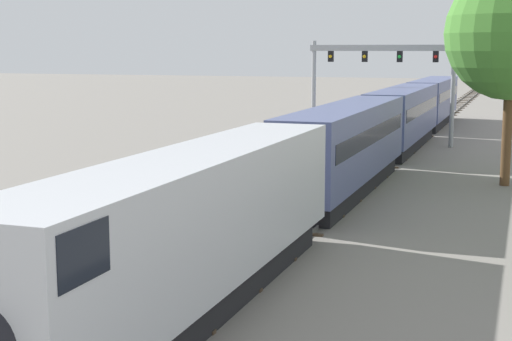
{
  "coord_description": "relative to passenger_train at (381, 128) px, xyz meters",
  "views": [
    {
      "loc": [
        11.15,
        -16.91,
        7.81
      ],
      "look_at": [
        1.0,
        12.0,
        3.0
      ],
      "focal_mm": 54.2,
      "sensor_mm": 36.0,
      "label": 1
    }
  ],
  "objects": [
    {
      "name": "signal_gantry",
      "position": [
        -2.25,
        12.11,
        3.63
      ],
      "size": [
        12.1,
        0.49,
        8.55
      ],
      "color": "#999BA0",
      "rests_on": "ground"
    },
    {
      "name": "trackside_tree_left",
      "position": [
        8.15,
        -5.05,
        6.08
      ],
      "size": [
        7.56,
        7.56,
        12.49
      ],
      "color": "brown",
      "rests_on": "ground"
    },
    {
      "name": "track_main",
      "position": [
        0.0,
        25.37,
        -2.54
      ],
      "size": [
        2.6,
        200.0,
        0.16
      ],
      "color": "slate",
      "rests_on": "ground"
    },
    {
      "name": "passenger_train",
      "position": [
        0.0,
        0.0,
        0.0
      ],
      "size": [
        3.04,
        82.13,
        4.8
      ],
      "color": "silver",
      "rests_on": "ground"
    },
    {
      "name": "track_near",
      "position": [
        -5.5,
        5.37,
        -2.54
      ],
      "size": [
        2.6,
        160.0,
        0.16
      ],
      "color": "slate",
      "rests_on": "ground"
    }
  ]
}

